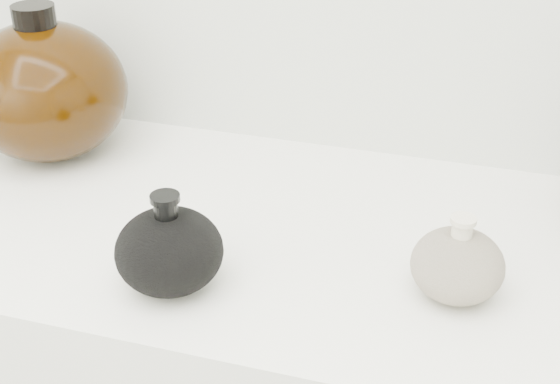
% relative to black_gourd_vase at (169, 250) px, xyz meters
% --- Properties ---
extents(black_gourd_vase, '(0.14, 0.14, 0.12)m').
position_rel_black_gourd_vase_xyz_m(black_gourd_vase, '(0.00, 0.00, 0.00)').
color(black_gourd_vase, black).
rests_on(black_gourd_vase, display_counter).
extents(cream_gourd_vase, '(0.11, 0.11, 0.10)m').
position_rel_black_gourd_vase_xyz_m(cream_gourd_vase, '(0.31, 0.07, -0.01)').
color(cream_gourd_vase, beige).
rests_on(cream_gourd_vase, display_counter).
extents(left_round_pot, '(0.29, 0.29, 0.22)m').
position_rel_black_gourd_vase_xyz_m(left_round_pot, '(-0.30, 0.26, 0.05)').
color(left_round_pot, black).
rests_on(left_round_pot, display_counter).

